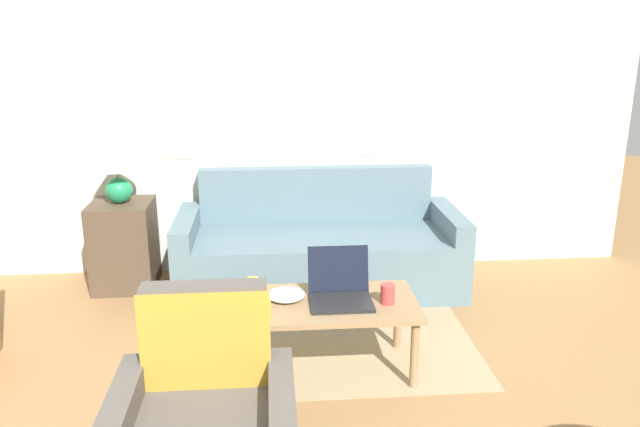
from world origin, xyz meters
TOP-DOWN VIEW (x-y plane):
  - wall_back at (-0.00, 3.86)m, footprint 6.06×0.06m
  - rug at (0.43, 2.80)m, footprint 1.92×1.76m
  - couch at (0.52, 3.44)m, footprint 2.05×0.80m
  - side_table at (-0.91, 3.54)m, footprint 0.43×0.43m
  - table_lamp at (-0.91, 3.54)m, footprint 0.32×0.32m
  - coffee_table at (0.43, 2.23)m, footprint 1.07×0.54m
  - laptop at (0.54, 2.25)m, footprint 0.34×0.33m
  - cup_navy at (0.79, 2.18)m, footprint 0.08×0.08m
  - cup_yellow at (0.06, 2.39)m, footprint 0.07×0.07m
  - cup_white at (0.12, 2.06)m, footprint 0.08×0.08m
  - snack_bowl at (0.24, 2.28)m, footprint 0.21×0.21m

SIDE VIEW (x-z plane):
  - rug at x=0.43m, z-range 0.00..0.01m
  - couch at x=0.52m, z-range -0.16..0.69m
  - side_table at x=-0.91m, z-range 0.00..0.65m
  - coffee_table at x=0.43m, z-range 0.16..0.58m
  - snack_bowl at x=0.24m, z-range 0.42..0.47m
  - cup_yellow at x=0.06m, z-range 0.42..0.50m
  - cup_white at x=0.12m, z-range 0.42..0.51m
  - cup_navy at x=0.79m, z-range 0.42..0.52m
  - laptop at x=0.54m, z-range 0.34..0.61m
  - table_lamp at x=-0.91m, z-range 0.71..1.18m
  - wall_back at x=0.00m, z-range 0.01..2.61m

